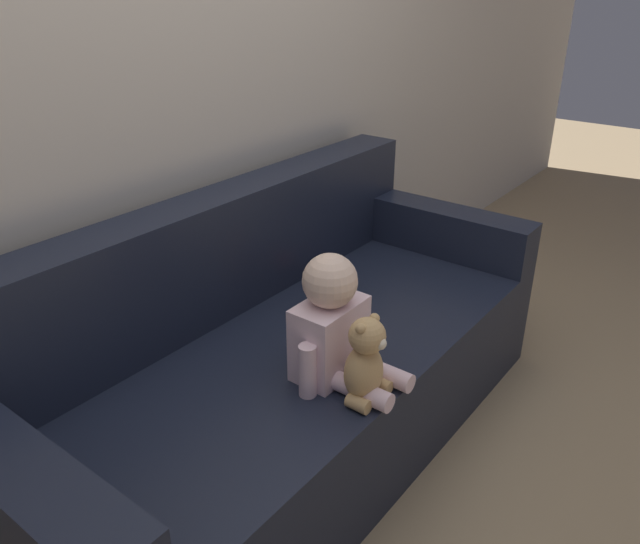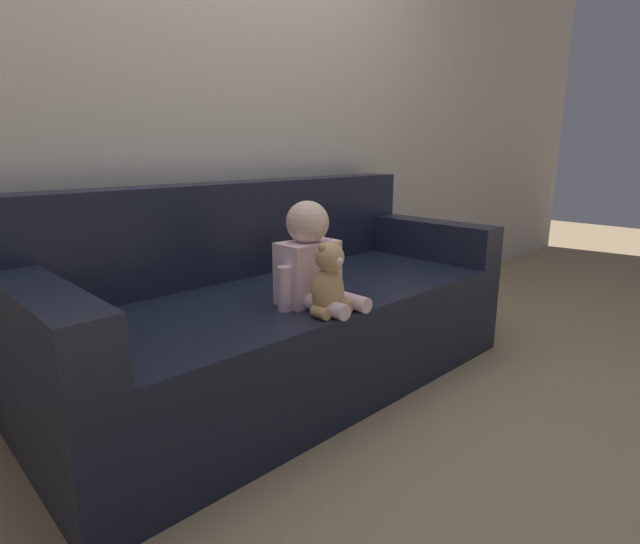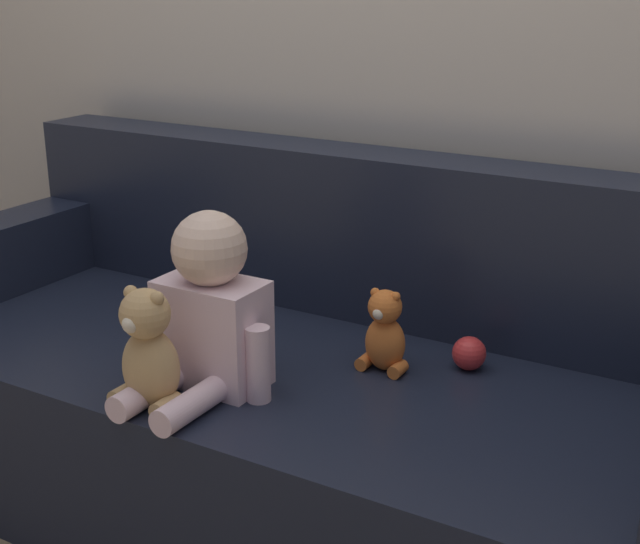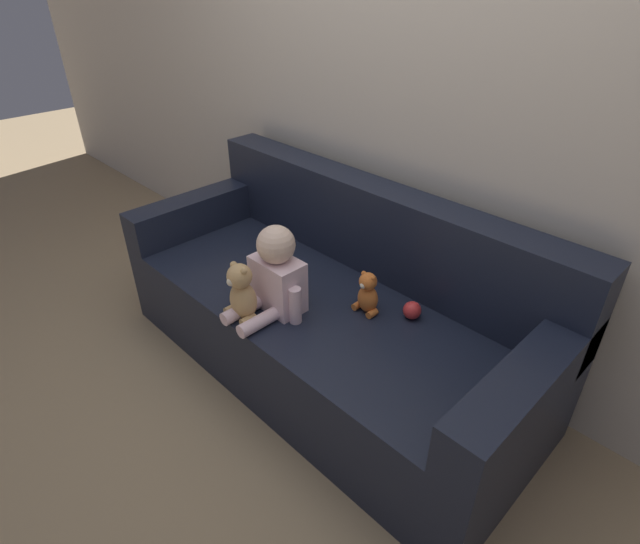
# 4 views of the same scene
# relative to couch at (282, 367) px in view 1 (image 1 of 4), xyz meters

# --- Properties ---
(ground_plane) EXTENTS (12.00, 12.00, 0.00)m
(ground_plane) POSITION_rel_couch_xyz_m (0.00, -0.05, -0.30)
(ground_plane) COLOR #9E8460
(wall_back) EXTENTS (8.00, 0.05, 2.60)m
(wall_back) POSITION_rel_couch_xyz_m (0.00, 0.46, 1.00)
(wall_back) COLOR beige
(wall_back) RESTS_ON ground_plane
(couch) EXTENTS (2.04, 0.87, 0.86)m
(couch) POSITION_rel_couch_xyz_m (0.00, 0.00, 0.00)
(couch) COLOR black
(couch) RESTS_ON ground_plane
(person_baby) EXTENTS (0.31, 0.33, 0.39)m
(person_baby) POSITION_rel_couch_xyz_m (-0.07, -0.27, 0.29)
(person_baby) COLOR silver
(person_baby) RESTS_ON couch
(teddy_bear_brown) EXTENTS (0.15, 0.12, 0.26)m
(teddy_bear_brown) POSITION_rel_couch_xyz_m (-0.11, -0.41, 0.25)
(teddy_bear_brown) COLOR tan
(teddy_bear_brown) RESTS_ON couch
(plush_toy_side) EXTENTS (0.11, 0.09, 0.19)m
(plush_toy_side) POSITION_rel_couch_xyz_m (0.22, -0.01, 0.22)
(plush_toy_side) COLOR orange
(plush_toy_side) RESTS_ON couch
(toy_ball) EXTENTS (0.08, 0.08, 0.08)m
(toy_ball) POSITION_rel_couch_xyz_m (0.38, 0.09, 0.17)
(toy_ball) COLOR red
(toy_ball) RESTS_ON couch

